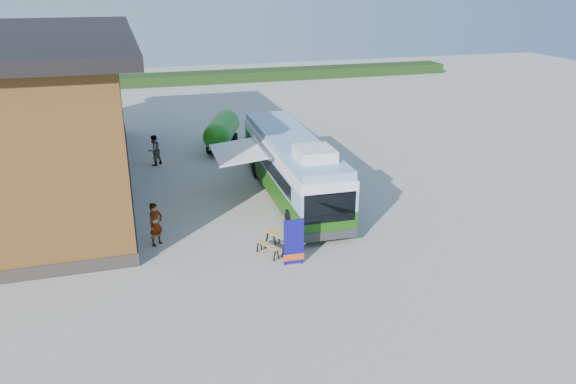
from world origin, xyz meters
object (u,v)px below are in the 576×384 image
object	(u,v)px
slurry_tanker	(222,130)
person_b	(154,150)
picnic_table	(279,238)
person_a	(156,224)
bus	(292,165)
banner	(294,246)

from	to	relation	value
slurry_tanker	person_b	bearing A→B (deg)	-132.58
picnic_table	person_b	xyz separation A→B (m)	(-3.75, 12.28, 0.28)
picnic_table	person_b	world-z (taller)	person_b
person_a	slurry_tanker	distance (m)	13.44
picnic_table	slurry_tanker	world-z (taller)	slurry_tanker
picnic_table	person_a	world-z (taller)	person_a
bus	person_b	size ratio (longest dim) A/B	6.55
picnic_table	slurry_tanker	distance (m)	14.46
bus	picnic_table	xyz separation A→B (m)	(-2.14, -5.30, -1.06)
person_b	slurry_tanker	distance (m)	4.75
banner	slurry_tanker	bearing A→B (deg)	90.78
slurry_tanker	banner	bearing A→B (deg)	-70.48
banner	person_b	world-z (taller)	banner
bus	person_b	distance (m)	9.17
banner	slurry_tanker	xyz separation A→B (m)	(0.23, 15.59, 0.42)
person_a	person_b	world-z (taller)	person_a
banner	slurry_tanker	distance (m)	15.60
bus	banner	distance (m)	6.78
picnic_table	slurry_tanker	xyz separation A→B (m)	(0.47, 14.44, 0.58)
person_b	bus	bearing A→B (deg)	91.66
picnic_table	person_a	distance (m)	4.81
picnic_table	person_a	size ratio (longest dim) A/B	0.99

